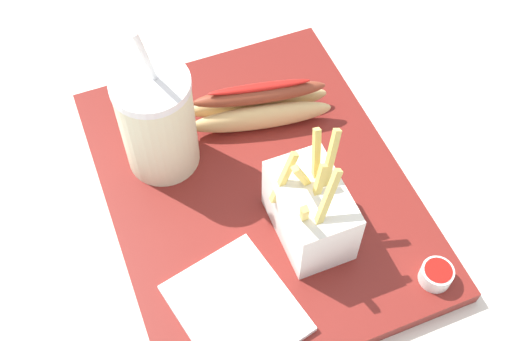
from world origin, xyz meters
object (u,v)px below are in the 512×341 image
object	(u,v)px
napkin_stack	(236,308)
ketchup_cup_1	(436,274)
hot_dog_1	(259,106)
fries_basket	(310,210)
soda_cup	(158,122)

from	to	relation	value
napkin_stack	ketchup_cup_1	bearing A→B (deg)	77.59
hot_dog_1	ketchup_cup_1	size ratio (longest dim) A/B	5.29
fries_basket	napkin_stack	xyz separation A→B (m)	(0.06, -0.11, -0.04)
hot_dog_1	ketchup_cup_1	distance (m)	0.30
fries_basket	hot_dog_1	bearing A→B (deg)	177.05
hot_dog_1	soda_cup	bearing A→B (deg)	-84.31
fries_basket	napkin_stack	bearing A→B (deg)	-61.21
soda_cup	hot_dog_1	xyz separation A→B (m)	(-0.01, 0.13, -0.04)
ketchup_cup_1	napkin_stack	world-z (taller)	ketchup_cup_1
soda_cup	ketchup_cup_1	xyz separation A→B (m)	(0.27, 0.23, -0.06)
hot_dog_1	ketchup_cup_1	world-z (taller)	hot_dog_1
soda_cup	fries_basket	xyz separation A→B (m)	(0.16, 0.12, -0.03)
fries_basket	ketchup_cup_1	world-z (taller)	fries_basket
soda_cup	napkin_stack	xyz separation A→B (m)	(0.22, 0.01, -0.07)
soda_cup	ketchup_cup_1	distance (m)	0.35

